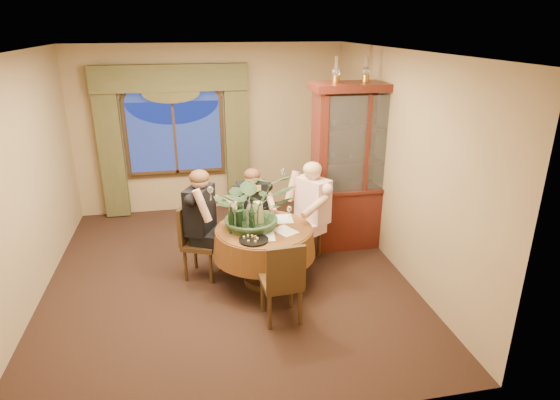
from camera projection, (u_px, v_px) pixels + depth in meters
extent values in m
plane|color=black|center=(228.00, 275.00, 6.12)|extent=(5.00, 5.00, 0.00)
plane|color=#9D835C|center=(211.00, 130.00, 7.91)|extent=(4.50, 0.00, 4.50)
plane|color=#9D835C|center=(398.00, 163.00, 6.03)|extent=(0.00, 5.00, 5.00)
plane|color=white|center=(217.00, 51.00, 5.12)|extent=(5.00, 5.00, 0.00)
cube|color=#454423|center=(111.00, 149.00, 7.58)|extent=(0.38, 0.14, 2.32)
cube|color=#454423|center=(237.00, 143.00, 7.96)|extent=(0.38, 0.14, 2.32)
cylinder|color=maroon|center=(264.00, 255.00, 5.84)|extent=(1.65, 1.65, 0.75)
cube|color=#3E140F|center=(360.00, 167.00, 6.61)|extent=(1.45, 0.57, 2.36)
cube|color=black|center=(303.00, 226.00, 6.42)|extent=(0.59, 0.59, 0.96)
cube|color=black|center=(255.00, 221.00, 6.57)|extent=(0.42, 0.42, 0.96)
cube|color=black|center=(202.00, 242.00, 5.96)|extent=(0.55, 0.55, 0.96)
cube|color=black|center=(281.00, 280.00, 5.08)|extent=(0.45, 0.45, 0.96)
imported|color=#355531|center=(254.00, 177.00, 5.54)|extent=(0.99, 1.10, 0.86)
imported|color=#535B33|center=(266.00, 229.00, 5.64)|extent=(0.14, 0.14, 0.04)
cylinder|color=black|center=(254.00, 240.00, 5.36)|extent=(0.34, 0.34, 0.02)
cylinder|color=black|center=(240.00, 211.00, 5.78)|extent=(0.07, 0.07, 0.33)
cylinder|color=tan|center=(249.00, 214.00, 5.68)|extent=(0.07, 0.07, 0.33)
cylinder|color=black|center=(239.00, 219.00, 5.54)|extent=(0.07, 0.07, 0.33)
cylinder|color=tan|center=(232.00, 214.00, 5.68)|extent=(0.07, 0.07, 0.33)
cylinder|color=black|center=(252.00, 218.00, 5.58)|extent=(0.07, 0.07, 0.33)
cylinder|color=black|center=(231.00, 220.00, 5.52)|extent=(0.07, 0.07, 0.33)
cube|color=white|center=(285.00, 231.00, 5.62)|extent=(0.32, 0.36, 0.00)
cube|color=white|center=(284.00, 219.00, 5.96)|extent=(0.23, 0.31, 0.00)
cube|color=white|center=(266.00, 236.00, 5.48)|extent=(0.24, 0.32, 0.00)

